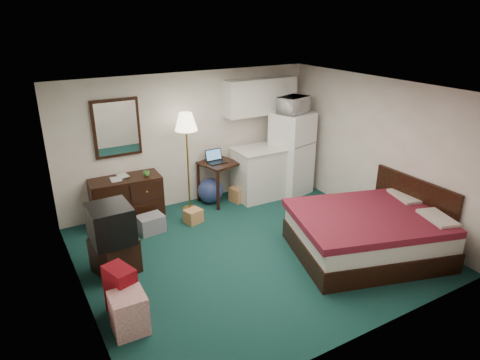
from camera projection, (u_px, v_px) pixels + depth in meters
floor at (252, 250)px, 6.71m from camera, size 5.00×4.50×0.01m
ceiling at (254, 90)px, 5.79m from camera, size 5.00×4.50×0.01m
walls at (253, 176)px, 6.25m from camera, size 5.01×4.51×2.50m
mirror at (117, 128)px, 7.26m from camera, size 0.80×0.06×1.00m
upper_cabinets at (260, 96)px, 8.34m from camera, size 1.50×0.35×0.70m
headboard at (413, 208)px, 6.89m from camera, size 0.06×1.56×1.00m
dresser at (127, 200)px, 7.51m from camera, size 1.24×0.62×0.82m
floor_lamp at (188, 163)px, 7.78m from camera, size 0.48×0.48×1.85m
desk at (219, 182)px, 8.32m from camera, size 0.77×0.77×0.81m
exercise_ball at (211, 191)px, 8.31m from camera, size 0.52×0.52×0.49m
kitchen_counter at (258, 174)px, 8.47m from camera, size 0.92×0.71×0.99m
fridge at (291, 153)px, 8.61m from camera, size 0.83×0.83×1.67m
bed at (367, 234)px, 6.50m from camera, size 2.53×2.21×0.68m
tv_stand at (115, 255)px, 6.08m from camera, size 0.66×0.69×0.52m
suitcase at (121, 291)px, 5.20m from camera, size 0.36×0.46×0.65m
retail_box at (129, 313)px, 4.94m from camera, size 0.41×0.41×0.49m
file_bin at (151, 224)px, 7.23m from camera, size 0.46×0.36×0.30m
cardboard_box_a at (193, 216)px, 7.57m from camera, size 0.34×0.31×0.24m
cardboard_box_b at (238, 194)px, 8.41m from camera, size 0.29×0.32×0.28m
laptop at (217, 157)px, 8.10m from camera, size 0.35×0.29×0.23m
crt_tv at (111, 224)px, 5.85m from camera, size 0.58×0.62×0.53m
microwave at (293, 103)px, 8.16m from camera, size 0.66×0.50×0.40m
book_a at (110, 174)px, 7.19m from camera, size 0.18×0.04×0.24m
book_b at (117, 171)px, 7.34m from camera, size 0.18×0.04×0.24m
mug at (146, 173)px, 7.43m from camera, size 0.12×0.10×0.11m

